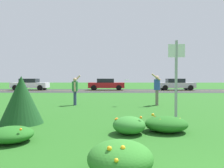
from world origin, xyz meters
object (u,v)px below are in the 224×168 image
Objects in this scene: person_catcher_blue_shirt at (157,87)px; car_silver_center_right at (176,84)px; person_thrower_green_shirt at (75,89)px; sign_post_near_path at (176,73)px; car_white_leftmost at (30,84)px; frisbee_white at (127,80)px; car_red_center_left at (106,84)px.

person_catcher_blue_shirt reaches higher than car_silver_center_right.
person_thrower_green_shirt is at bearing -121.85° from car_silver_center_right.
sign_post_near_path is 0.63× the size of car_white_leftmost.
frisbee_white is at bearing 106.37° from sign_post_near_path.
car_silver_center_right is at bearing 0.00° from car_red_center_left.
person_catcher_blue_shirt is at bearing 0.41° from person_thrower_green_shirt.
person_catcher_blue_shirt is 6.93× the size of frisbee_white.
car_silver_center_right is at bearing 66.53° from frisbee_white.
person_thrower_green_shirt is 6.59× the size of frisbee_white.
person_catcher_blue_shirt is at bearing -50.04° from car_white_leftmost.
frisbee_white is (2.92, -0.12, 0.51)m from person_thrower_green_shirt.
person_catcher_blue_shirt is 0.40× the size of car_red_center_left.
car_red_center_left is at bearing 102.59° from person_catcher_blue_shirt.
car_white_leftmost is (-11.58, 16.02, -0.71)m from frisbee_white.
sign_post_near_path reaches higher than frisbee_white.
frisbee_white is at bearing -113.47° from car_silver_center_right.
sign_post_near_path is 0.63× the size of car_silver_center_right.
car_white_leftmost is at bearing 180.00° from car_red_center_left.
sign_post_near_path is at bearing -49.09° from person_thrower_green_shirt.
car_silver_center_right is (18.53, 0.00, 0.00)m from car_white_leftmost.
person_thrower_green_shirt reaches higher than car_white_leftmost.
sign_post_near_path is at bearing -58.12° from car_white_leftmost.
sign_post_near_path reaches higher than car_silver_center_right.
car_red_center_left is 8.78m from car_silver_center_right.
frisbee_white is 19.78m from car_white_leftmost.
person_thrower_green_shirt is at bearing 130.91° from sign_post_near_path.
car_red_center_left is at bearing 86.06° from person_thrower_green_shirt.
person_catcher_blue_shirt is 1.77m from frisbee_white.
car_white_leftmost is 1.00× the size of car_silver_center_right.
car_white_leftmost is (-13.03, 20.95, -0.96)m from sign_post_near_path.
car_white_leftmost and car_silver_center_right have the same top height.
car_silver_center_right is at bearing 71.73° from person_catcher_blue_shirt.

